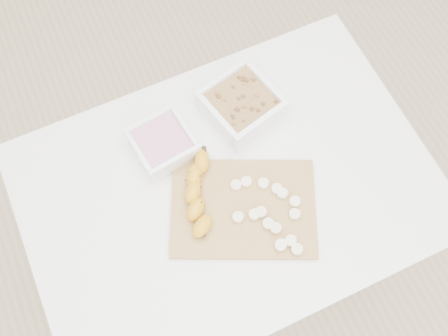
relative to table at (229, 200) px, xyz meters
name	(u,v)px	position (x,y,z in m)	size (l,w,h in m)	color
ground	(227,253)	(0.00, 0.00, -0.65)	(3.50, 3.50, 0.00)	#C6AD89
table	(229,200)	(0.00, 0.00, 0.00)	(1.00, 0.70, 0.75)	white
bowl_yogurt	(163,144)	(-0.11, 0.16, 0.13)	(0.16, 0.16, 0.07)	white
bowl_granola	(241,105)	(0.12, 0.18, 0.14)	(0.20, 0.20, 0.08)	white
cutting_board	(243,208)	(0.01, -0.06, 0.10)	(0.35, 0.25, 0.01)	#A67741
banana	(199,195)	(-0.08, 0.00, 0.13)	(0.06, 0.22, 0.04)	orange
banana_slices	(271,214)	(0.06, -0.11, 0.12)	(0.17, 0.23, 0.02)	#F8EAC1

